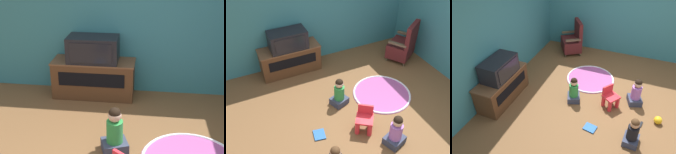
% 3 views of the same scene
% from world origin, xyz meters
% --- Properties ---
extents(wall_back, '(5.32, 0.12, 2.59)m').
position_xyz_m(wall_back, '(-0.34, 2.54, 1.29)').
color(wall_back, teal).
rests_on(wall_back, ground_plane).
extents(tv_cabinet, '(1.32, 0.50, 0.61)m').
position_xyz_m(tv_cabinet, '(-0.82, 2.22, 0.32)').
color(tv_cabinet, '#4C2D19').
rests_on(tv_cabinet, ground_plane).
extents(television, '(0.79, 0.46, 0.40)m').
position_xyz_m(television, '(-0.82, 2.21, 0.81)').
color(television, black).
rests_on(television, tv_cabinet).
extents(child_watching_left, '(0.37, 0.35, 0.59)m').
position_xyz_m(child_watching_left, '(-0.31, 0.77, 0.26)').
color(child_watching_left, '#33384C').
rests_on(child_watching_left, ground_plane).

